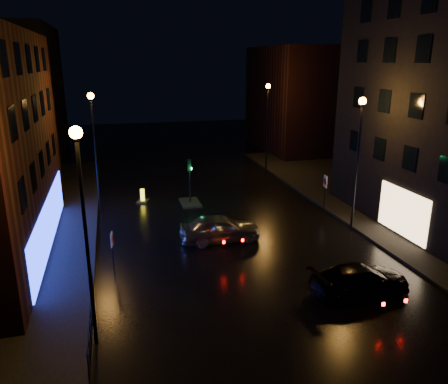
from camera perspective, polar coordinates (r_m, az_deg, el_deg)
The scene contains 16 objects.
ground at distance 21.18m, azimuth 5.90°, elevation -12.81°, with size 120.00×120.00×0.00m, color black.
pavement_right at distance 34.19m, azimuth 23.54°, elevation -2.28°, with size 12.00×44.00×0.15m, color black.
building_far_left at distance 53.11m, azimuth -25.26°, elevation 11.55°, with size 8.00×16.00×14.00m, color black.
building_far_right at distance 53.93m, azimuth 9.32°, elevation 11.88°, with size 8.00×14.00×12.00m, color black.
street_lamp_lnear at distance 15.98m, azimuth -17.93°, elevation -1.81°, with size 0.44×0.44×8.37m.
street_lamp_lfar at distance 31.58m, azimuth -16.63°, elevation 7.23°, with size 0.44×0.44×8.37m.
street_lamp_rnear at distance 27.76m, azimuth 17.17°, elevation 5.95°, with size 0.44×0.44×8.37m.
street_lamp_rfar at distance 42.05m, azimuth 5.69°, elevation 10.08°, with size 0.44×0.44×8.37m.
traffic_signal at distance 33.18m, azimuth -4.46°, elevation -0.66°, with size 1.40×2.40×3.45m.
guard_railing at distance 18.91m, azimuth -17.07°, elevation -14.87°, with size 0.05×6.04×1.00m.
silver_hatchback at distance 26.19m, azimuth -0.51°, elevation -4.74°, with size 1.93×4.80×1.64m, color #A1A4A9.
dark_sedan at distance 21.57m, azimuth 17.36°, elevation -10.88°, with size 1.95×4.80×1.39m, color black.
bollard_near at distance 27.72m, azimuth -0.96°, elevation -4.81°, with size 1.12×1.37×1.03m.
bollard_far at distance 34.10m, azimuth -10.57°, elevation -0.91°, with size 1.12×1.37×1.03m.
road_sign_left at distance 22.82m, azimuth -14.42°, elevation -6.45°, with size 0.13×0.53×2.18m.
road_sign_right at distance 31.98m, azimuth 13.09°, elevation 0.97°, with size 0.16×0.63×2.60m.
Camera 1 is at (-6.68, -17.18, 10.44)m, focal length 35.00 mm.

